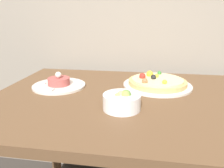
# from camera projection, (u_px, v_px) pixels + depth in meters

# --- Properties ---
(dining_table) EXTENTS (1.20, 0.84, 0.80)m
(dining_table) POSITION_uv_depth(u_px,v_px,m) (131.00, 120.00, 0.96)
(dining_table) COLOR brown
(dining_table) RESTS_ON ground_plane
(pizza_plate) EXTENTS (0.33, 0.33, 0.06)m
(pizza_plate) POSITION_uv_depth(u_px,v_px,m) (157.00, 83.00, 1.05)
(pizza_plate) COLOR silver
(pizza_plate) RESTS_ON dining_table
(tartare_plate) EXTENTS (0.25, 0.25, 0.07)m
(tartare_plate) POSITION_uv_depth(u_px,v_px,m) (59.00, 84.00, 1.04)
(tartare_plate) COLOR silver
(tartare_plate) RESTS_ON dining_table
(small_bowl) EXTENTS (0.14, 0.14, 0.07)m
(small_bowl) POSITION_uv_depth(u_px,v_px,m) (122.00, 101.00, 0.79)
(small_bowl) COLOR white
(small_bowl) RESTS_ON dining_table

